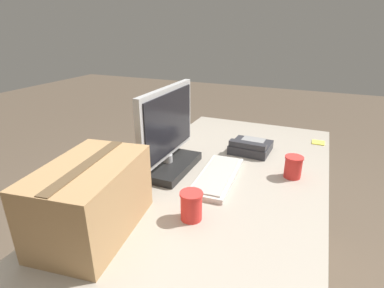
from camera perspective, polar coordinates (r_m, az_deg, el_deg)
name	(u,v)px	position (r m, az deg, el deg)	size (l,w,h in m)	color
office_desk	(218,244)	(1.58, 5.05, -18.45)	(1.80, 0.90, 0.72)	#A89E8E
monitor	(168,139)	(1.40, -4.67, 1.05)	(0.48, 0.21, 0.40)	black
keyboard	(217,176)	(1.37, 4.87, -6.08)	(0.42, 0.18, 0.03)	beige
desk_phone	(250,147)	(1.68, 11.08, -0.51)	(0.21, 0.22, 0.08)	#2D2D33
paper_cup_left	(191,206)	(1.09, -0.13, -11.67)	(0.08, 0.08, 0.11)	red
paper_cup_right	(293,167)	(1.44, 18.71, -4.14)	(0.08, 0.08, 0.10)	red
cardboard_box	(91,198)	(1.05, -18.62, -9.81)	(0.44, 0.31, 0.25)	tan
sticky_note_pad	(318,143)	(1.93, 22.92, 0.26)	(0.07, 0.07, 0.01)	#E5DB4C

